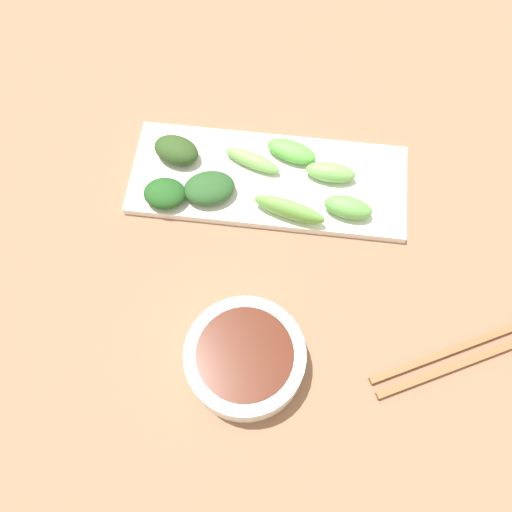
{
  "coord_description": "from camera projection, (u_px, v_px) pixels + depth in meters",
  "views": [
    {
      "loc": [
        -0.28,
        -0.03,
        0.65
      ],
      "look_at": [
        -0.01,
        0.0,
        0.05
      ],
      "focal_mm": 38.63,
      "sensor_mm": 36.0,
      "label": 1
    }
  ],
  "objects": [
    {
      "name": "broccoli_stalk_7",
      "position": [
        330.0,
        172.0,
        0.72
      ],
      "size": [
        0.03,
        0.07,
        0.03
      ],
      "primitive_type": "ellipsoid",
      "rotation": [
        0.0,
        0.0,
        -0.07
      ],
      "color": "#75B359",
      "rests_on": "serving_plate"
    },
    {
      "name": "serving_plate",
      "position": [
        268.0,
        180.0,
        0.74
      ],
      "size": [
        0.14,
        0.37,
        0.01
      ],
      "primitive_type": "cube",
      "color": "white",
      "rests_on": "tabletop"
    },
    {
      "name": "broccoli_leafy_6",
      "position": [
        209.0,
        188.0,
        0.71
      ],
      "size": [
        0.07,
        0.08,
        0.03
      ],
      "primitive_type": "ellipsoid",
      "rotation": [
        0.0,
        0.0,
        0.29
      ],
      "color": "#285226",
      "rests_on": "serving_plate"
    },
    {
      "name": "broccoli_stalk_0",
      "position": [
        252.0,
        160.0,
        0.73
      ],
      "size": [
        0.05,
        0.08,
        0.02
      ],
      "primitive_type": "ellipsoid",
      "rotation": [
        0.0,
        0.0,
        -0.33
      ],
      "color": "#79B75A",
      "rests_on": "serving_plate"
    },
    {
      "name": "sauce_bowl",
      "position": [
        242.0,
        358.0,
        0.62
      ],
      "size": [
        0.14,
        0.14,
        0.04
      ],
      "color": "white",
      "rests_on": "tabletop"
    },
    {
      "name": "chopsticks",
      "position": [
        463.0,
        355.0,
        0.64
      ],
      "size": [
        0.13,
        0.22,
        0.01
      ],
      "rotation": [
        0.0,
        0.0,
        0.46
      ],
      "color": "#8E5D37",
      "rests_on": "tabletop"
    },
    {
      "name": "broccoli_leafy_1",
      "position": [
        176.0,
        150.0,
        0.73
      ],
      "size": [
        0.06,
        0.07,
        0.03
      ],
      "primitive_type": "ellipsoid",
      "rotation": [
        0.0,
        0.0,
        -0.28
      ],
      "color": "#2D491E",
      "rests_on": "serving_plate"
    },
    {
      "name": "broccoli_stalk_3",
      "position": [
        291.0,
        151.0,
        0.73
      ],
      "size": [
        0.05,
        0.07,
        0.02
      ],
      "primitive_type": "ellipsoid",
      "rotation": [
        0.0,
        0.0,
        -0.28
      ],
      "color": "#5CB448",
      "rests_on": "serving_plate"
    },
    {
      "name": "broccoli_leafy_5",
      "position": [
        165.0,
        193.0,
        0.7
      ],
      "size": [
        0.05,
        0.06,
        0.03
      ],
      "primitive_type": "ellipsoid",
      "rotation": [
        0.0,
        0.0,
        0.06
      ],
      "color": "#20531E",
      "rests_on": "serving_plate"
    },
    {
      "name": "broccoli_stalk_2",
      "position": [
        289.0,
        209.0,
        0.69
      ],
      "size": [
        0.04,
        0.1,
        0.03
      ],
      "primitive_type": "ellipsoid",
      "rotation": [
        0.0,
        0.0,
        -0.24
      ],
      "color": "#6BB349",
      "rests_on": "serving_plate"
    },
    {
      "name": "broccoli_stalk_4",
      "position": [
        348.0,
        207.0,
        0.7
      ],
      "size": [
        0.04,
        0.07,
        0.03
      ],
      "primitive_type": "ellipsoid",
      "rotation": [
        0.0,
        0.0,
        -0.16
      ],
      "color": "#62AC4E",
      "rests_on": "serving_plate"
    },
    {
      "name": "tabletop",
      "position": [
        259.0,
        261.0,
        0.7
      ],
      "size": [
        2.1,
        2.1,
        0.02
      ],
      "primitive_type": "cube",
      "color": "#90664C",
      "rests_on": "ground"
    }
  ]
}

